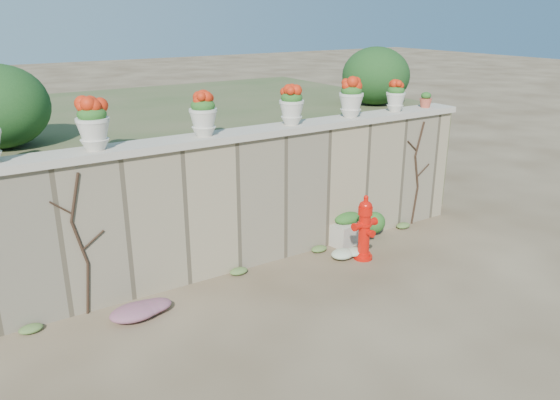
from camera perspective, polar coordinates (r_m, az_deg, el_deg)
ground at (r=7.42m, az=4.81°, el=-11.20°), size 80.00×80.00×0.00m
stone_wall at (r=8.36m, az=-2.48°, el=0.01°), size 8.00×0.40×2.00m
wall_cap at (r=8.08m, az=-2.59°, el=7.06°), size 8.10×0.52×0.10m
raised_fill at (r=11.13m, az=-10.86°, el=4.56°), size 9.00×6.00×2.00m
back_shrub_right at (r=10.96m, az=9.97°, el=12.65°), size 1.30×1.30×1.10m
vine_left at (r=7.28m, az=-20.09°, el=-4.27°), size 0.60×0.04×1.91m
vine_right at (r=10.14m, az=14.13°, el=2.85°), size 0.60×0.04×1.91m
fire_hydrant at (r=8.65m, az=8.83°, el=-2.85°), size 0.45×0.32×1.06m
planter_box at (r=9.31m, az=7.04°, el=-3.01°), size 0.71×0.50×0.54m
green_shrub at (r=9.67m, az=9.77°, el=-2.13°), size 0.58×0.52×0.55m
magenta_clump at (r=7.44m, az=-13.94°, el=-10.62°), size 0.87×0.58×0.23m
white_flowers at (r=8.80m, az=7.08°, el=-5.40°), size 0.56×0.45×0.20m
urn_pot_1 at (r=7.15m, az=-18.96°, el=7.48°), size 0.41×0.41×0.64m
urn_pot_2 at (r=7.64m, az=-8.03°, el=8.87°), size 0.39×0.39×0.61m
urn_pot_3 at (r=8.34m, az=1.22°, el=9.86°), size 0.38×0.38×0.59m
urn_pot_4 at (r=9.03m, az=7.45°, el=10.52°), size 0.40×0.40×0.62m
urn_pot_5 at (r=9.70m, az=12.00°, el=10.56°), size 0.33×0.33×0.52m
terracotta_pot at (r=10.25m, az=14.98°, el=10.00°), size 0.22×0.22×0.26m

